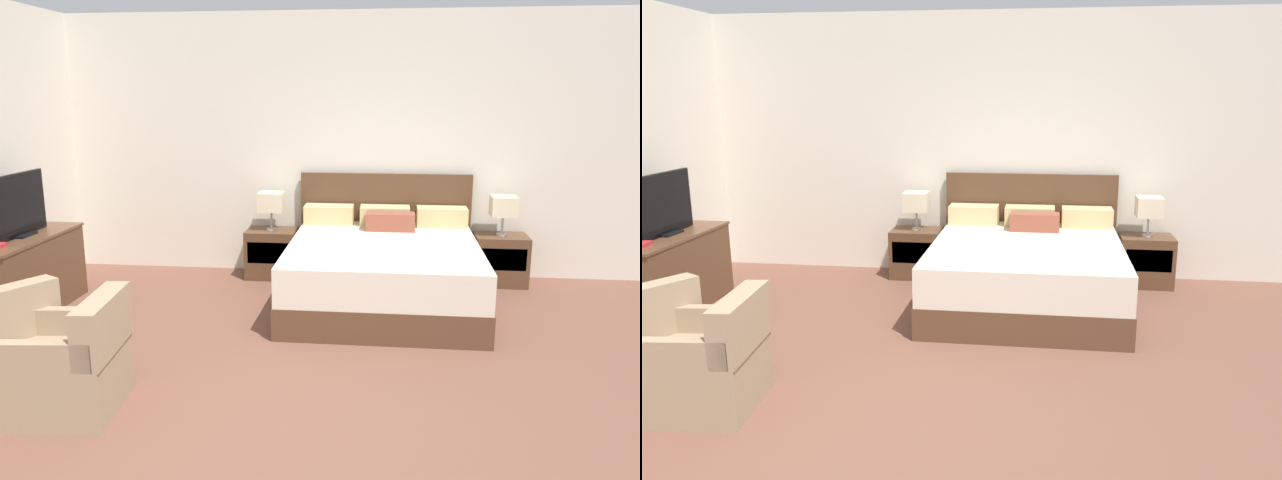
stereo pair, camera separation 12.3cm
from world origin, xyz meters
The scene contains 10 objects.
ground_plane centered at (0.00, 0.00, 0.00)m, with size 10.83×10.83×0.00m, color brown.
wall_back centered at (0.00, 3.64, 1.43)m, with size 7.36×0.06×2.86m, color silver.
bed centered at (0.50, 2.57, 0.34)m, with size 1.87×2.11×1.15m.
nightstand_left centered at (-0.74, 3.34, 0.27)m, with size 0.55×0.42×0.53m.
nightstand_right centered at (1.74, 3.34, 0.27)m, with size 0.55×0.42×0.53m.
table_lamp_left centered at (-0.74, 3.34, 0.84)m, with size 0.26×0.26×0.42m.
table_lamp_right centered at (1.74, 3.34, 0.84)m, with size 0.26×0.26×0.42m.
dresser centered at (-2.79, 1.91, 0.38)m, with size 0.54×1.37×0.73m.
tv centered at (-2.79, 1.94, 1.01)m, with size 0.18×0.81×0.57m.
armchair_companion centered at (-1.46, 0.22, 0.28)m, with size 0.75×0.75×0.76m.
Camera 2 is at (0.66, -3.26, 1.99)m, focal length 35.00 mm.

